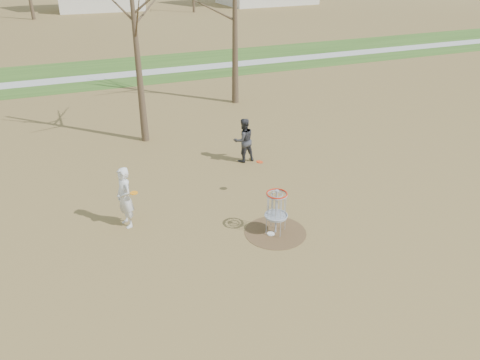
# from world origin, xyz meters

# --- Properties ---
(ground) EXTENTS (160.00, 160.00, 0.00)m
(ground) POSITION_xyz_m (0.00, 0.00, 0.00)
(ground) COLOR brown
(ground) RESTS_ON ground
(green_band) EXTENTS (160.00, 8.00, 0.01)m
(green_band) POSITION_xyz_m (0.00, 21.00, 0.01)
(green_band) COLOR #2D5119
(green_band) RESTS_ON ground
(footpath) EXTENTS (160.00, 1.50, 0.01)m
(footpath) POSITION_xyz_m (0.00, 20.00, 0.01)
(footpath) COLOR #9E9E99
(footpath) RESTS_ON green_band
(dirt_circle) EXTENTS (1.80, 1.80, 0.01)m
(dirt_circle) POSITION_xyz_m (0.00, 0.00, 0.01)
(dirt_circle) COLOR #47331E
(dirt_circle) RESTS_ON ground
(player_standing) EXTENTS (0.61, 0.77, 1.86)m
(player_standing) POSITION_xyz_m (-3.89, 2.02, 0.93)
(player_standing) COLOR silver
(player_standing) RESTS_ON ground
(player_throwing) EXTENTS (0.88, 0.71, 1.71)m
(player_throwing) POSITION_xyz_m (1.06, 4.97, 0.86)
(player_throwing) COLOR #303135
(player_throwing) RESTS_ON ground
(disc_grounded) EXTENTS (0.22, 0.22, 0.02)m
(disc_grounded) POSITION_xyz_m (-0.16, -0.04, 0.02)
(disc_grounded) COLOR silver
(disc_grounded) RESTS_ON dirt_circle
(discs_in_play) EXTENTS (4.34, 0.69, 0.09)m
(discs_in_play) POSITION_xyz_m (-1.49, 1.99, 1.21)
(discs_in_play) COLOR red
(discs_in_play) RESTS_ON ground
(disc_golf_basket) EXTENTS (0.64, 0.64, 1.35)m
(disc_golf_basket) POSITION_xyz_m (0.00, 0.00, 0.91)
(disc_golf_basket) COLOR #9EA3AD
(disc_golf_basket) RESTS_ON ground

